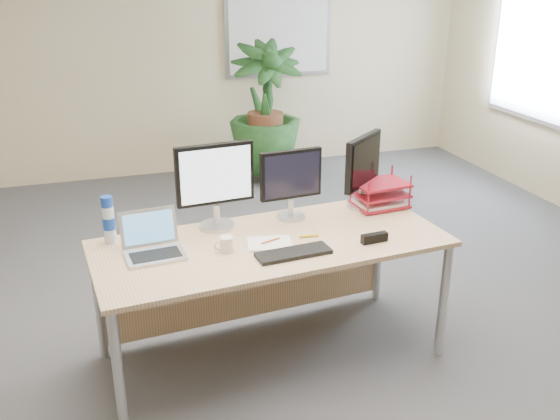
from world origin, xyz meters
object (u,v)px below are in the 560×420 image
object	(u,v)px
laptop	(152,243)
desk	(265,259)
monitor_left	(215,181)
monitor_right	(291,180)
floor_plant	(265,118)

from	to	relation	value
laptop	desk	bearing A→B (deg)	5.51
laptop	monitor_left	bearing A→B (deg)	30.40
laptop	monitor_right	bearing A→B (deg)	15.74
floor_plant	monitor_left	world-z (taller)	floor_plant
floor_plant	monitor_right	xyz separation A→B (m)	(-0.71, -2.97, 0.31)
floor_plant	laptop	distance (m)	3.62
floor_plant	desk	bearing A→B (deg)	-106.64
monitor_right	laptop	bearing A→B (deg)	-164.26
floor_plant	monitor_right	bearing A→B (deg)	-103.43
desk	monitor_right	bearing A→B (deg)	39.23
desk	monitor_left	size ratio (longest dim) A/B	4.00
floor_plant	monitor_left	distance (m)	3.23
desk	monitor_left	xyz separation A→B (m)	(-0.25, 0.19, 0.48)
desk	floor_plant	xyz separation A→B (m)	(0.95, 3.17, 0.12)
desk	floor_plant	world-z (taller)	floor_plant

